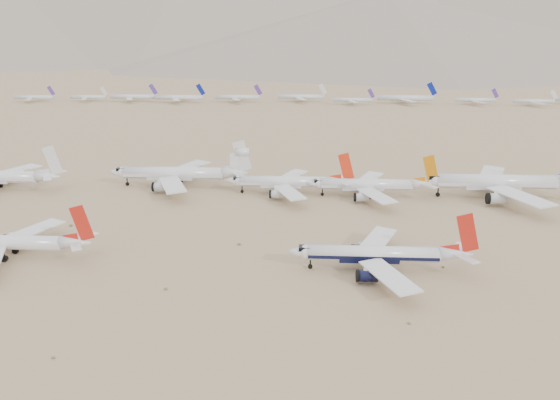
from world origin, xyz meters
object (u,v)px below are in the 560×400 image
at_px(main_airliner, 381,254).
at_px(row2_navy_widebody, 503,182).
at_px(second_airliner, 11,243).
at_px(row2_white_trijet, 181,173).

bearing_deg(main_airliner, row2_navy_widebody, 52.16).
distance_m(main_airliner, row2_navy_widebody, 85.39).
relative_size(second_airliner, row2_navy_widebody, 0.74).
relative_size(row2_navy_widebody, row2_white_trijet, 1.10).
relative_size(main_airliner, row2_white_trijet, 0.84).
height_order(main_airliner, second_airliner, main_airliner).
bearing_deg(second_airliner, row2_white_trijet, 68.29).
bearing_deg(row2_navy_widebody, row2_white_trijet, 176.04).
bearing_deg(row2_white_trijet, row2_navy_widebody, -3.96).
bearing_deg(row2_white_trijet, second_airliner, -111.71).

